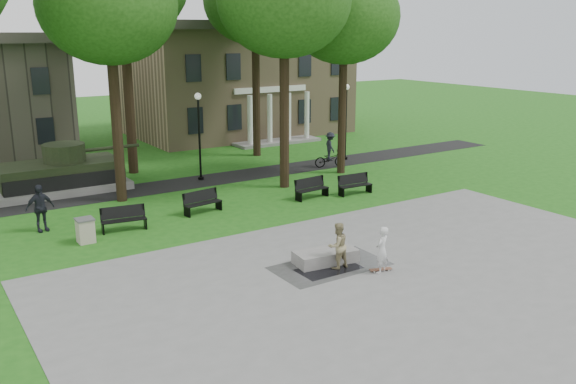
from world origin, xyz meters
name	(u,v)px	position (x,y,z in m)	size (l,w,h in m)	color
ground	(328,246)	(0.00, 0.00, 0.00)	(120.00, 120.00, 0.00)	#1C5614
plaza	(423,291)	(0.00, -5.00, 0.01)	(22.00, 16.00, 0.02)	gray
footpath	(195,182)	(0.00, 12.00, 0.01)	(44.00, 2.60, 0.01)	black
building_right	(234,77)	(10.00, 26.00, 4.34)	(17.00, 12.00, 8.60)	#9E8460
tree_1	(108,6)	(-4.50, 10.50, 8.95)	(6.20, 6.20, 11.63)	black
tree_2	(284,1)	(3.50, 8.50, 9.32)	(6.60, 6.60, 12.16)	black
tree_3	(344,17)	(8.00, 9.50, 8.60)	(6.00, 6.00, 11.19)	black
tree_5	(255,1)	(6.50, 16.50, 9.67)	(6.40, 6.40, 12.44)	black
lamp_mid	(199,129)	(0.50, 12.30, 2.79)	(0.36, 0.36, 4.73)	black
lamp_right	(346,116)	(10.50, 12.30, 2.79)	(0.36, 0.36, 4.73)	black
tank_monument	(61,174)	(-6.46, 14.00, 0.86)	(7.45, 3.40, 2.40)	gray
puddle	(329,269)	(-1.41, -1.94, 0.02)	(2.20, 1.20, 0.00)	black
concrete_block	(325,257)	(-1.15, -1.40, 0.24)	(2.20, 1.00, 0.45)	gray
skateboard	(381,270)	(-0.04, -3.04, 0.06)	(0.78, 0.20, 0.07)	brown
skateboarder	(382,250)	(-0.12, -3.15, 0.83)	(0.59, 0.39, 1.61)	silver
friend_watching	(338,246)	(-1.10, -2.01, 0.83)	(0.78, 0.61, 1.61)	#988D62
pedestrian_walker	(40,208)	(-8.72, 7.74, 0.97)	(1.14, 0.48, 1.95)	black
cyclist	(330,153)	(8.36, 11.02, 0.86)	(2.00, 1.20, 2.10)	black
park_bench_0	(123,218)	(-5.90, 6.04, 0.52)	(1.85, 0.79, 1.00)	black
park_bench_1	(202,201)	(-2.12, 6.57, 0.52)	(1.85, 0.80, 1.00)	black
park_bench_2	(311,188)	(3.38, 5.92, 0.52)	(1.83, 0.69, 1.00)	black
park_bench_3	(354,184)	(5.64, 5.39, 0.52)	(1.82, 0.61, 1.00)	black
trash_bin	(85,230)	(-7.59, 5.39, 0.49)	(0.67, 0.67, 0.96)	#B8AF98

